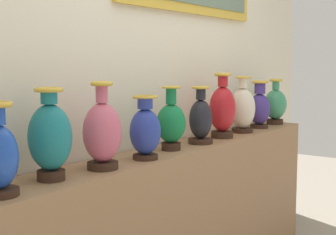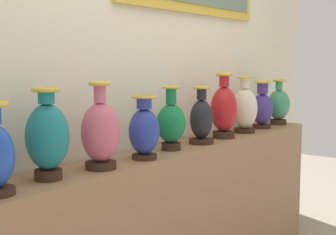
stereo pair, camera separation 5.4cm
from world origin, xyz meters
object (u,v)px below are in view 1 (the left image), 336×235
Objects in this scene: vase_indigo at (259,107)px; vase_jade at (275,105)px; vase_teal at (50,137)px; vase_emerald at (171,123)px; vase_cobalt at (145,131)px; vase_crimson at (222,109)px; vase_ivory at (243,108)px; vase_rose at (102,133)px; vase_onyx at (201,120)px.

vase_indigo is 0.29m from vase_jade.
vase_emerald is (0.89, -0.00, -0.03)m from vase_teal.
vase_cobalt is 0.88m from vase_crimson.
vase_ivory is (0.31, 0.00, -0.02)m from vase_crimson.
vase_teal is 1.09× the size of vase_jade.
vase_rose is at bearing -179.39° from vase_indigo.
vase_cobalt is 0.83× the size of vase_ivory.
vase_jade is (1.16, 0.00, 0.01)m from vase_onyx.
vase_rose is at bearing -177.52° from vase_emerald.
vase_teal is 0.60m from vase_cobalt.
vase_indigo is (1.47, 0.04, 0.01)m from vase_cobalt.
vase_teal is at bearing 179.58° from vase_ivory.
vase_onyx reaches higher than vase_cobalt.
vase_cobalt is at bearing -179.01° from vase_jade.
vase_teal is at bearing 174.03° from vase_rose.
vase_jade is at bearing 0.35° from vase_rose.
vase_jade is (1.76, 0.03, 0.01)m from vase_cobalt.
vase_cobalt is at bearing -177.45° from vase_onyx.
vase_ivory is (1.78, -0.01, -0.01)m from vase_teal.
vase_teal reaches higher than vase_jade.
vase_crimson reaches higher than vase_jade.
vase_ivory is at bearing -179.75° from vase_indigo.
vase_indigo is at bearing -0.33° from vase_teal.
vase_indigo is (2.07, -0.01, -0.03)m from vase_teal.
vase_cobalt is at bearing -178.29° from vase_ivory.
vase_cobalt is 0.77× the size of vase_crimson.
vase_ivory reaches higher than vase_emerald.
vase_teal is at bearing 179.57° from vase_jade.
vase_cobalt is at bearing -178.00° from vase_crimson.
vase_onyx is 0.98× the size of vase_indigo.
vase_teal reaches higher than vase_cobalt.
vase_emerald is 0.58m from vase_crimson.
vase_indigo is (0.29, 0.00, -0.01)m from vase_ivory.
vase_cobalt is at bearing -178.57° from vase_indigo.
vase_ivory is at bearing 0.91° from vase_crimson.
vase_ivory reaches higher than vase_onyx.
vase_crimson is (0.58, -0.01, 0.03)m from vase_emerald.
vase_indigo is at bearing 0.59° from vase_crimson.
vase_crimson is (1.18, 0.01, 0.02)m from vase_rose.
vase_teal is at bearing 179.67° from vase_indigo.
vase_emerald is at bearing 179.64° from vase_indigo.
vase_onyx is at bearing -179.13° from vase_ivory.
vase_emerald is 0.88m from vase_ivory.
vase_cobalt is 0.91× the size of vase_jade.
vase_onyx is at bearing -179.16° from vase_crimson.
vase_emerald is 1.17m from vase_indigo.
vase_onyx is at bearing -179.33° from vase_indigo.
vase_emerald is at bearing 179.47° from vase_jade.
vase_crimson is 1.18× the size of vase_jade.
vase_emerald is at bearing -0.28° from vase_teal.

